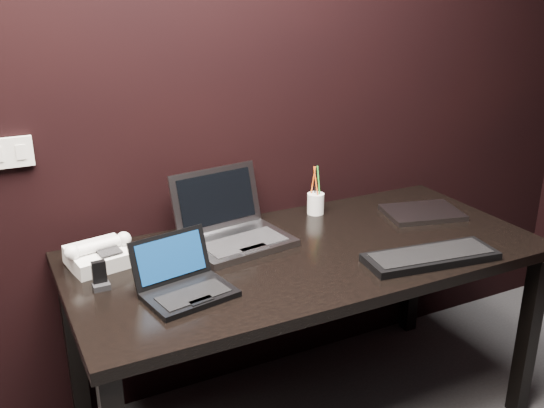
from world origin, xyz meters
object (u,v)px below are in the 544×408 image
netbook (184,284)px  silver_laptop (233,230)px  desk (307,269)px  ext_keyboard (431,257)px  desk_phone (99,255)px  closed_laptop (422,213)px  mobile_phone (100,278)px  pen_cup (316,203)px

netbook → silver_laptop: (0.29, 0.30, 0.01)m
desk → ext_keyboard: (0.33, -0.27, 0.09)m
desk_phone → desk: bearing=-15.9°
desk → desk_phone: desk_phone is taller
desk → closed_laptop: closed_laptop is taller
ext_keyboard → mobile_phone: mobile_phone is taller
desk_phone → mobile_phone: (-0.03, -0.16, -0.01)m
ext_keyboard → desk_phone: (-1.03, 0.47, 0.03)m
desk_phone → mobile_phone: 0.16m
closed_laptop → desk_phone: 1.30m
closed_laptop → mobile_phone: 1.33m
closed_laptop → pen_cup: size_ratio=1.69×
ext_keyboard → closed_laptop: (0.26, 0.36, -0.00)m
desk → silver_laptop: (-0.21, 0.18, 0.13)m
desk → pen_cup: pen_cup is taller
silver_laptop → ext_keyboard: size_ratio=0.83×
closed_laptop → desk_phone: bearing=175.0°
ext_keyboard → desk_phone: 1.14m
netbook → pen_cup: 0.82m
mobile_phone → pen_cup: bearing=15.5°
desk → pen_cup: bearing=55.2°
netbook → pen_cup: bearing=30.0°
desk_phone → netbook: bearing=-58.0°
closed_laptop → pen_cup: (-0.39, 0.21, 0.04)m
desk → desk_phone: size_ratio=7.14×
silver_laptop → mobile_phone: size_ratio=4.49×
ext_keyboard → mobile_phone: bearing=163.7°
netbook → silver_laptop: bearing=45.5°
desk → silver_laptop: bearing=139.2°
desk_phone → pen_cup: pen_cup is taller
closed_laptop → pen_cup: 0.44m
ext_keyboard → closed_laptop: bearing=53.8°
ext_keyboard → netbook: bearing=169.4°
netbook → desk: bearing=12.5°
mobile_phone → desk_phone: bearing=79.4°
desk → mobile_phone: 0.74m
netbook → ext_keyboard: bearing=-10.6°
mobile_phone → pen_cup: 0.97m
desk → pen_cup: size_ratio=8.28×
desk → netbook: bearing=-167.5°
netbook → desk_phone: (-0.20, 0.31, 0.01)m
desk → mobile_phone: size_ratio=18.80×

